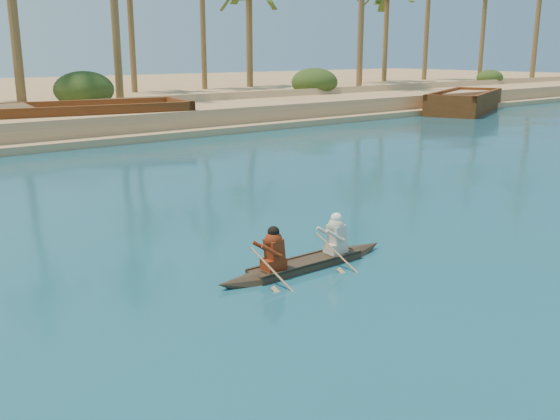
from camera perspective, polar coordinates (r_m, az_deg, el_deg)
sandy_embankment at (r=55.47m, az=-22.13°, el=9.29°), size 150.00×51.00×1.50m
shrub_cluster at (r=40.99m, az=-15.73°, el=9.33°), size 100.00×6.00×2.40m
canoe at (r=13.04m, az=2.38°, el=-4.32°), size 4.39×0.64×1.21m
barge_mid at (r=34.60m, az=-18.80°, el=7.49°), size 13.10×6.35×2.09m
barge_right at (r=49.30m, az=16.54°, el=9.35°), size 11.20×7.54×1.78m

